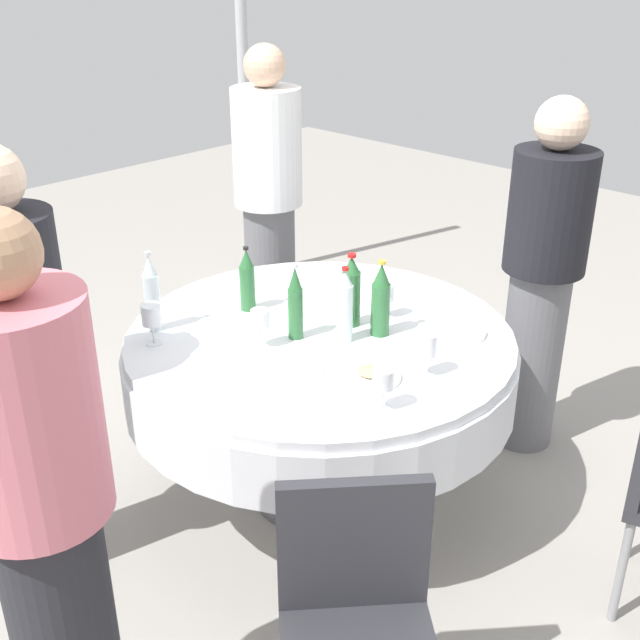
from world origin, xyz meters
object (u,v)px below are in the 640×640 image
(bottle_green_outer, at_px, (351,292))
(bottle_green_left, at_px, (381,301))
(chair_left, at_px, (357,617))
(wine_glass_west, at_px, (260,320))
(person_inner, at_px, (22,365))
(dining_table, at_px, (320,366))
(wine_glass_mid, at_px, (152,317))
(bottle_clear_west, at_px, (152,294))
(plate_rear, at_px, (370,375))
(person_west, at_px, (269,207))
(wine_glass_north, at_px, (386,294))
(person_south, at_px, (542,276))
(bottle_clear_mid, at_px, (345,307))
(bottle_green_inner, at_px, (247,281))
(person_outer, at_px, (45,524))
(bottle_green_south, at_px, (295,304))
(plate_front, at_px, (457,331))
(wine_glass_left, at_px, (427,347))
(wine_glass_front, at_px, (383,381))

(bottle_green_outer, relative_size, bottle_green_left, 0.98)
(bottle_green_left, xyz_separation_m, chair_left, (-0.72, 0.94, -0.36))
(wine_glass_west, relative_size, person_inner, 0.10)
(chair_left, bearing_deg, dining_table, -90.00)
(dining_table, relative_size, chair_left, 1.72)
(wine_glass_mid, bearing_deg, dining_table, -128.05)
(bottle_green_left, bearing_deg, bottle_clear_west, 41.12)
(bottle_green_outer, height_order, person_inner, person_inner)
(plate_rear, height_order, person_west, person_west)
(wine_glass_north, distance_m, chair_left, 1.37)
(person_south, bearing_deg, bottle_clear_mid, -84.54)
(person_inner, bearing_deg, person_west, -46.54)
(bottle_green_outer, height_order, person_south, person_south)
(bottle_green_left, xyz_separation_m, wine_glass_mid, (0.55, 0.64, -0.03))
(bottle_green_inner, distance_m, person_inner, 0.92)
(bottle_clear_mid, bearing_deg, plate_rear, 149.43)
(wine_glass_west, bearing_deg, bottle_green_inner, -33.68)
(bottle_clear_west, bearing_deg, person_outer, 133.03)
(dining_table, height_order, chair_left, chair_left)
(bottle_green_left, xyz_separation_m, person_inner, (0.61, 1.11, -0.06))
(bottle_green_left, distance_m, wine_glass_west, 0.45)
(person_west, bearing_deg, wine_glass_mid, -118.34)
(dining_table, relative_size, bottle_clear_west, 4.77)
(dining_table, relative_size, bottle_green_outer, 5.15)
(bottle_green_inner, bearing_deg, dining_table, -172.52)
(dining_table, xyz_separation_m, person_south, (-0.40, -0.93, 0.22))
(bottle_clear_mid, height_order, person_south, person_south)
(chair_left, bearing_deg, bottle_green_south, -85.40)
(plate_front, height_order, person_west, person_west)
(plate_rear, bearing_deg, bottle_clear_mid, -30.57)
(bottle_clear_mid, relative_size, bottle_green_left, 0.99)
(bottle_green_left, distance_m, person_south, 0.81)
(wine_glass_west, bearing_deg, person_inner, 63.27)
(wine_glass_left, distance_m, person_west, 1.60)
(person_west, xyz_separation_m, chair_left, (-1.88, 1.45, -0.35))
(bottle_green_outer, xyz_separation_m, bottle_green_inner, (0.39, 0.18, -0.01))
(bottle_clear_mid, height_order, plate_rear, bottle_clear_mid)
(plate_rear, bearing_deg, person_inner, 45.89)
(bottle_clear_mid, distance_m, person_outer, 1.37)
(bottle_green_inner, xyz_separation_m, wine_glass_north, (-0.44, -0.33, -0.03))
(bottle_green_outer, distance_m, wine_glass_mid, 0.75)
(wine_glass_left, bearing_deg, chair_left, 116.92)
(bottle_clear_west, distance_m, person_outer, 1.25)
(chair_left, bearing_deg, wine_glass_front, -103.53)
(dining_table, relative_size, plate_rear, 7.14)
(person_west, bearing_deg, chair_left, -93.97)
(wine_glass_west, xyz_separation_m, wine_glass_front, (-0.59, 0.02, -0.01))
(plate_front, bearing_deg, bottle_green_outer, 32.80)
(wine_glass_mid, relative_size, plate_rear, 0.75)
(person_south, distance_m, person_west, 1.42)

